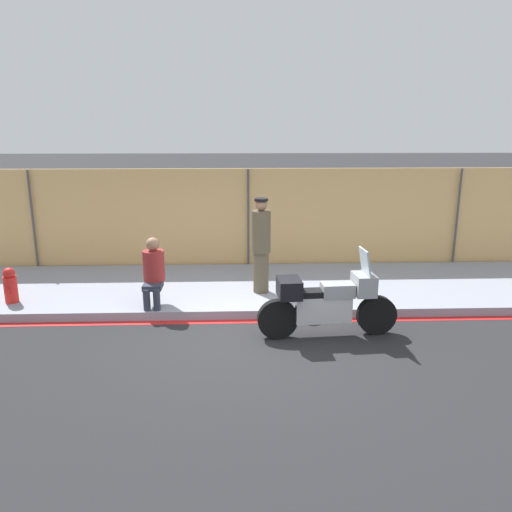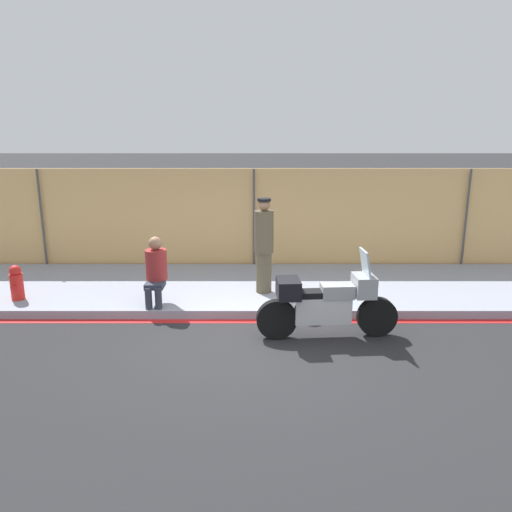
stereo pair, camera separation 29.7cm
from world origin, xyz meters
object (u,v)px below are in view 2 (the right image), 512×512
object	(u,v)px
motorcycle	(325,303)
officer_standing	(262,245)
fire_hydrant	(15,283)
person_seated_on_curb	(154,267)

from	to	relation	value
motorcycle	officer_standing	xyz separation A→B (m)	(-0.98, 1.83, 0.54)
fire_hydrant	motorcycle	bearing A→B (deg)	-13.83
motorcycle	fire_hydrant	xyz separation A→B (m)	(-5.66, 1.39, -0.10)
person_seated_on_curb	fire_hydrant	size ratio (longest dim) A/B	1.86
fire_hydrant	officer_standing	bearing A→B (deg)	5.34
officer_standing	fire_hydrant	world-z (taller)	officer_standing
motorcycle	fire_hydrant	size ratio (longest dim) A/B	3.46
officer_standing	person_seated_on_curb	size ratio (longest dim) A/B	1.50
fire_hydrant	person_seated_on_curb	bearing A→B (deg)	-4.04
officer_standing	person_seated_on_curb	world-z (taller)	officer_standing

